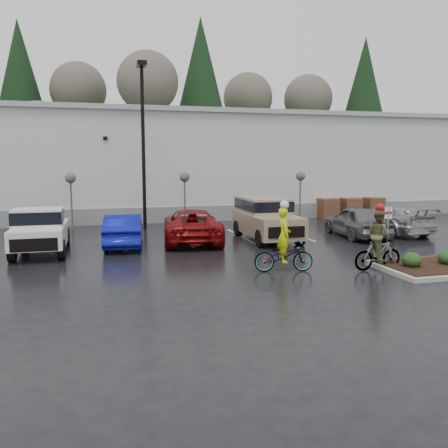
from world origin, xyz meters
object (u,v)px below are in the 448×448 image
object	(u,v)px
sapling_mid	(185,180)
pallet_stack_c	(373,207)
pallet_stack_a	(328,208)
car_far_silver	(391,218)
fire_lane_sign	(388,227)
cyclist_hivis	(284,250)
cyclist_olive	(378,246)
sapling_east	(300,179)
pickup_white	(41,229)
car_blue	(124,230)
car_grey	(357,221)
sapling_west	(71,181)
pallet_stack_b	(350,208)
lamppost	(143,128)
suv_tan	(267,219)
car_red	(192,226)

from	to	relation	value
sapling_mid	pallet_stack_c	xyz separation A→B (m)	(13.50, 1.00, -2.05)
pallet_stack_a	car_far_silver	world-z (taller)	car_far_silver
fire_lane_sign	cyclist_hivis	xyz separation A→B (m)	(-4.16, -0.05, -0.64)
pallet_stack_c	cyclist_olive	bearing A→B (deg)	-121.92
sapling_east	pickup_white	world-z (taller)	sapling_east
car_blue	car_grey	xyz separation A→B (m)	(11.59, -0.39, 0.05)
sapling_mid	cyclist_hivis	world-z (taller)	sapling_mid
sapling_west	pallet_stack_b	size ratio (longest dim) A/B	2.37
sapling_west	sapling_east	distance (m)	14.00
car_far_silver	pallet_stack_a	bearing A→B (deg)	-89.72
sapling_east	pallet_stack_a	xyz separation A→B (m)	(2.50, 1.00, -2.05)
sapling_west	pallet_stack_a	xyz separation A→B (m)	(16.50, 1.00, -2.05)
car_grey	pallet_stack_c	bearing A→B (deg)	-123.21
lamppost	sapling_east	xyz separation A→B (m)	(10.00, 1.00, -2.96)
lamppost	suv_tan	xyz separation A→B (m)	(5.39, -5.38, -4.66)
car_blue	suv_tan	bearing A→B (deg)	-174.49
suv_tan	lamppost	bearing A→B (deg)	135.09
car_red	fire_lane_sign	bearing A→B (deg)	139.47
cyclist_olive	sapling_mid	bearing A→B (deg)	14.62
car_blue	pallet_stack_c	bearing A→B (deg)	-151.21
pallet_stack_b	cyclist_olive	distance (m)	16.20
pallet_stack_b	car_far_silver	world-z (taller)	car_far_silver
sapling_west	suv_tan	bearing A→B (deg)	-34.17
car_red	car_far_silver	size ratio (longest dim) A/B	1.04
car_grey	car_red	bearing A→B (deg)	-0.95
lamppost	pallet_stack_c	xyz separation A→B (m)	(16.00, 2.00, -5.01)
pickup_white	car_red	size ratio (longest dim) A/B	0.92
pallet_stack_c	cyclist_olive	world-z (taller)	cyclist_olive
pallet_stack_b	fire_lane_sign	world-z (taller)	fire_lane_sign
lamppost	cyclist_olive	size ratio (longest dim) A/B	3.89
pallet_stack_a	car_red	world-z (taller)	car_red
suv_tan	car_far_silver	world-z (taller)	suv_tan
sapling_east	car_grey	world-z (taller)	sapling_east
sapling_mid	pallet_stack_a	bearing A→B (deg)	5.71
fire_lane_sign	pallet_stack_c	bearing A→B (deg)	59.28
lamppost	pallet_stack_a	distance (m)	13.61
car_blue	cyclist_hivis	size ratio (longest dim) A/B	1.81
sapling_mid	car_far_silver	world-z (taller)	sapling_mid
pallet_stack_c	car_red	world-z (taller)	car_red
car_blue	car_red	xyz separation A→B (m)	(3.21, 0.35, 0.04)
car_grey	sapling_east	bearing A→B (deg)	-84.78
lamppost	pallet_stack_c	distance (m)	16.89
sapling_west	pallet_stack_b	world-z (taller)	sapling_west
suv_tan	cyclist_hivis	size ratio (longest dim) A/B	2.03
sapling_mid	suv_tan	distance (m)	7.20
car_grey	car_far_silver	world-z (taller)	car_grey
pallet_stack_a	car_red	xyz separation A→B (m)	(-10.75, -6.96, 0.11)
pallet_stack_c	fire_lane_sign	bearing A→B (deg)	-120.72
sapling_mid	pallet_stack_b	distance (m)	11.92
car_blue	cyclist_olive	bearing A→B (deg)	145.64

